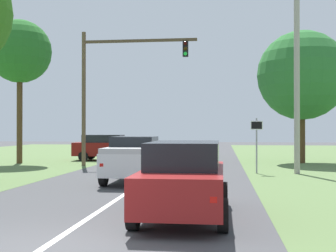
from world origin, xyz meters
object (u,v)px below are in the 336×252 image
object	(u,v)px
oak_tree_right	(302,75)
utility_pole_right	(297,78)
red_suv_near	(184,177)
pickup_truck_lead	(135,159)
extra_tree_1	(20,52)
traffic_light	(112,78)
crossing_suv_far	(106,147)
keep_moving_sign	(257,138)

from	to	relation	value
oak_tree_right	utility_pole_right	xyz separation A→B (m)	(-1.50, -7.30, -0.96)
red_suv_near	oak_tree_right	world-z (taller)	oak_tree_right
pickup_truck_lead	red_suv_near	bearing A→B (deg)	-69.88
red_suv_near	extra_tree_1	world-z (taller)	extra_tree_1
pickup_truck_lead	utility_pole_right	bearing A→B (deg)	31.39
pickup_truck_lead	traffic_light	bearing A→B (deg)	110.58
pickup_truck_lead	extra_tree_1	distance (m)	14.51
pickup_truck_lead	traffic_light	world-z (taller)	traffic_light
traffic_light	oak_tree_right	bearing A→B (deg)	17.74
red_suv_near	oak_tree_right	distance (m)	20.43
traffic_light	extra_tree_1	bearing A→B (deg)	168.75
red_suv_near	crossing_suv_far	bearing A→B (deg)	109.96
pickup_truck_lead	utility_pole_right	xyz separation A→B (m)	(7.23, 4.41, 3.76)
red_suv_near	oak_tree_right	xyz separation A→B (m)	(6.08, 18.93, 4.70)
pickup_truck_lead	extra_tree_1	world-z (taller)	extra_tree_1
extra_tree_1	pickup_truck_lead	bearing A→B (deg)	-44.64
red_suv_near	extra_tree_1	xyz separation A→B (m)	(-11.99, 16.44, 6.17)
pickup_truck_lead	keep_moving_sign	distance (m)	6.83
oak_tree_right	extra_tree_1	xyz separation A→B (m)	(-18.07, -2.48, 1.47)
utility_pole_right	extra_tree_1	size ratio (longest dim) A/B	1.03
keep_moving_sign	oak_tree_right	bearing A→B (deg)	65.00
keep_moving_sign	utility_pole_right	size ratio (longest dim) A/B	0.29
traffic_light	crossing_suv_far	world-z (taller)	traffic_light
red_suv_near	oak_tree_right	bearing A→B (deg)	72.18
utility_pole_right	red_suv_near	bearing A→B (deg)	-111.52
oak_tree_right	keep_moving_sign	bearing A→B (deg)	-115.00
oak_tree_right	traffic_light	bearing A→B (deg)	-162.26
red_suv_near	keep_moving_sign	distance (m)	11.82
utility_pole_right	extra_tree_1	world-z (taller)	utility_pole_right
pickup_truck_lead	crossing_suv_far	world-z (taller)	pickup_truck_lead
oak_tree_right	pickup_truck_lead	bearing A→B (deg)	-126.69
crossing_suv_far	extra_tree_1	distance (m)	8.54
oak_tree_right	utility_pole_right	size ratio (longest dim) A/B	0.91
oak_tree_right	red_suv_near	bearing A→B (deg)	-107.82
traffic_light	utility_pole_right	world-z (taller)	utility_pole_right
oak_tree_right	crossing_suv_far	world-z (taller)	oak_tree_right
crossing_suv_far	utility_pole_right	xyz separation A→B (m)	(11.79, -8.23, 3.78)
pickup_truck_lead	traffic_light	xyz separation A→B (m)	(-2.99, 7.96, 4.28)
keep_moving_sign	extra_tree_1	xyz separation A→B (m)	(-14.61, 4.94, 5.41)
red_suv_near	crossing_suv_far	xyz separation A→B (m)	(-7.21, 19.85, -0.03)
traffic_light	oak_tree_right	xyz separation A→B (m)	(11.72, 3.75, 0.44)
red_suv_near	extra_tree_1	bearing A→B (deg)	126.10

